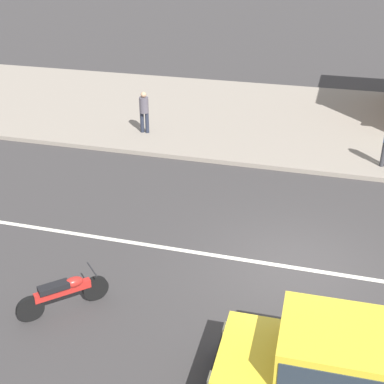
# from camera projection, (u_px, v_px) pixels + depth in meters

# --- Properties ---
(ground_plane) EXTENTS (160.00, 160.00, 0.00)m
(ground_plane) POSITION_uv_depth(u_px,v_px,m) (297.00, 268.00, 12.50)
(ground_plane) COLOR #383535
(lane_centre_stripe) EXTENTS (50.40, 0.14, 0.01)m
(lane_centre_stripe) POSITION_uv_depth(u_px,v_px,m) (297.00, 268.00, 12.50)
(lane_centre_stripe) COLOR silver
(lane_centre_stripe) RESTS_ON ground
(kerb_strip) EXTENTS (68.00, 10.00, 0.15)m
(kerb_strip) POSITION_uv_depth(u_px,v_px,m) (324.00, 123.00, 21.43)
(kerb_strip) COLOR gray
(kerb_strip) RESTS_ON ground
(minivan_yellow_2) EXTENTS (4.47, 1.99, 1.56)m
(minivan_yellow_2) POSITION_uv_depth(u_px,v_px,m) (360.00, 369.00, 8.52)
(minivan_yellow_2) COLOR yellow
(minivan_yellow_2) RESTS_ON ground
(motorcycle_1) EXTENTS (1.44, 1.45, 0.80)m
(motorcycle_1) POSITION_uv_depth(u_px,v_px,m) (64.00, 292.00, 10.99)
(motorcycle_1) COLOR black
(motorcycle_1) RESTS_ON ground
(pedestrian_near_clock) EXTENTS (0.34, 0.34, 1.57)m
(pedestrian_near_clock) POSITION_uv_depth(u_px,v_px,m) (144.00, 109.00, 19.84)
(pedestrian_near_clock) COLOR #232838
(pedestrian_near_clock) RESTS_ON kerb_strip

